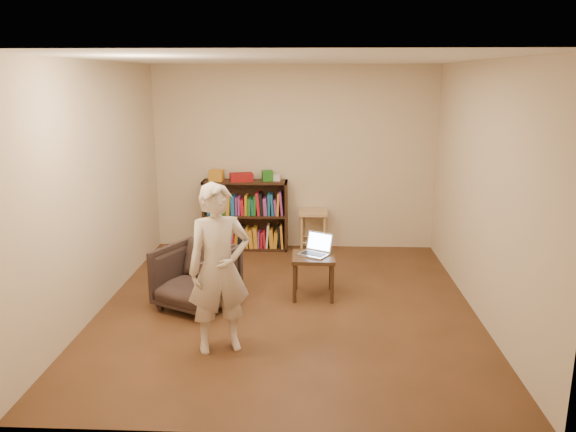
{
  "coord_description": "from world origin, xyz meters",
  "views": [
    {
      "loc": [
        0.26,
        -5.68,
        2.44
      ],
      "look_at": [
        -0.01,
        0.35,
        0.93
      ],
      "focal_mm": 35.0,
      "sensor_mm": 36.0,
      "label": 1
    }
  ],
  "objects_px": {
    "armchair": "(196,277)",
    "person": "(219,269)",
    "laptop": "(316,249)",
    "stool": "(313,219)",
    "bookshelf": "(246,219)",
    "side_table": "(313,262)"
  },
  "relations": [
    {
      "from": "armchair",
      "to": "laptop",
      "type": "height_order",
      "value": "laptop"
    },
    {
      "from": "armchair",
      "to": "side_table",
      "type": "bearing_deg",
      "value": 42.9
    },
    {
      "from": "bookshelf",
      "to": "side_table",
      "type": "distance_m",
      "value": 2.03
    },
    {
      "from": "laptop",
      "to": "stool",
      "type": "bearing_deg",
      "value": 120.8
    },
    {
      "from": "side_table",
      "to": "laptop",
      "type": "bearing_deg",
      "value": 65.29
    },
    {
      "from": "bookshelf",
      "to": "laptop",
      "type": "bearing_deg",
      "value": -59.8
    },
    {
      "from": "armchair",
      "to": "laptop",
      "type": "relative_size",
      "value": 1.78
    },
    {
      "from": "armchair",
      "to": "person",
      "type": "distance_m",
      "value": 1.12
    },
    {
      "from": "armchair",
      "to": "person",
      "type": "xyz_separation_m",
      "value": [
        0.42,
        -0.95,
        0.43
      ]
    },
    {
      "from": "bookshelf",
      "to": "person",
      "type": "bearing_deg",
      "value": -87.52
    },
    {
      "from": "side_table",
      "to": "laptop",
      "type": "relative_size",
      "value": 1.16
    },
    {
      "from": "laptop",
      "to": "person",
      "type": "bearing_deg",
      "value": -92.8
    },
    {
      "from": "armchair",
      "to": "side_table",
      "type": "relative_size",
      "value": 1.54
    },
    {
      "from": "stool",
      "to": "armchair",
      "type": "height_order",
      "value": "armchair"
    },
    {
      "from": "bookshelf",
      "to": "stool",
      "type": "xyz_separation_m",
      "value": [
        0.97,
        -0.06,
        0.03
      ]
    },
    {
      "from": "stool",
      "to": "person",
      "type": "distance_m",
      "value": 3.15
    },
    {
      "from": "bookshelf",
      "to": "stool",
      "type": "distance_m",
      "value": 0.97
    },
    {
      "from": "side_table",
      "to": "person",
      "type": "bearing_deg",
      "value": -122.82
    },
    {
      "from": "bookshelf",
      "to": "person",
      "type": "xyz_separation_m",
      "value": [
        0.13,
        -3.09,
        0.33
      ]
    },
    {
      "from": "stool",
      "to": "person",
      "type": "bearing_deg",
      "value": -105.48
    },
    {
      "from": "bookshelf",
      "to": "person",
      "type": "height_order",
      "value": "person"
    },
    {
      "from": "side_table",
      "to": "person",
      "type": "height_order",
      "value": "person"
    }
  ]
}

